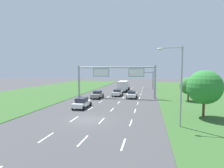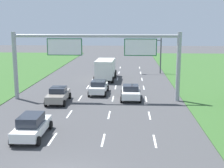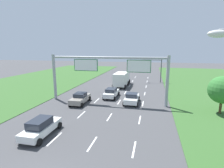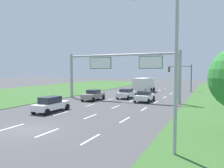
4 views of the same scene
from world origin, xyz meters
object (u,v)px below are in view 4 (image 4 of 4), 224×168
at_px(car_far_ahead, 145,96).
at_px(car_near_red, 127,93).
at_px(box_truck, 144,85).
at_px(car_lead_silver, 51,104).
at_px(car_mid_lane, 93,95).
at_px(street_lamp, 169,57).
at_px(traffic_light_mast, 181,73).
at_px(sign_gantry, 121,67).

bearing_deg(car_far_ahead, car_near_red, 146.33).
bearing_deg(box_truck, car_far_ahead, -71.76).
bearing_deg(car_lead_silver, car_mid_lane, 91.80).
bearing_deg(car_near_red, car_mid_lane, -130.52).
bearing_deg(street_lamp, traffic_light_mast, 95.85).
bearing_deg(car_far_ahead, street_lamp, -70.98).
height_order(sign_gantry, street_lamp, street_lamp).
bearing_deg(traffic_light_mast, box_truck, -136.38).
xyz_separation_m(car_lead_silver, car_far_ahead, (6.88, 11.61, -0.06)).
relative_size(car_near_red, sign_gantry, 0.25).
height_order(car_mid_lane, car_far_ahead, car_mid_lane).
height_order(car_near_red, car_far_ahead, car_near_red).
distance_m(car_near_red, car_lead_silver, 14.35).
height_order(traffic_light_mast, street_lamp, street_lamp).
relative_size(car_far_ahead, street_lamp, 0.50).
distance_m(car_near_red, car_mid_lane, 5.54).
distance_m(car_near_red, box_truck, 9.36).
bearing_deg(street_lamp, car_far_ahead, 109.48).
bearing_deg(car_mid_lane, car_far_ahead, 12.36).
height_order(box_truck, traffic_light_mast, traffic_light_mast).
xyz_separation_m(box_truck, traffic_light_mast, (6.33, 6.03, 2.25)).
bearing_deg(car_far_ahead, car_lead_silver, -121.13).
xyz_separation_m(car_mid_lane, box_truck, (3.76, 13.47, 0.84)).
relative_size(car_lead_silver, street_lamp, 0.52).
bearing_deg(street_lamp, car_mid_lane, 129.71).
xyz_separation_m(car_near_red, sign_gantry, (0.11, -2.83, 4.12)).
height_order(car_near_red, car_mid_lane, car_mid_lane).
bearing_deg(street_lamp, sign_gantry, 119.16).
height_order(car_lead_silver, box_truck, box_truck).
xyz_separation_m(car_far_ahead, traffic_light_mast, (2.80, 17.71, 3.11)).
distance_m(box_truck, sign_gantry, 12.59).
distance_m(car_mid_lane, car_far_ahead, 7.50).
bearing_deg(box_truck, sign_gantry, -88.40).
distance_m(car_mid_lane, street_lamp, 22.00).
relative_size(car_near_red, box_truck, 0.60).
height_order(box_truck, street_lamp, street_lamp).
height_order(car_lead_silver, traffic_light_mast, traffic_light_mast).
xyz_separation_m(car_near_red, car_lead_silver, (-3.27, -13.97, 0.03)).
distance_m(car_near_red, street_lamp, 23.48).
distance_m(car_far_ahead, traffic_light_mast, 18.20).
distance_m(car_mid_lane, sign_gantry, 5.76).
relative_size(car_near_red, car_mid_lane, 0.99).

